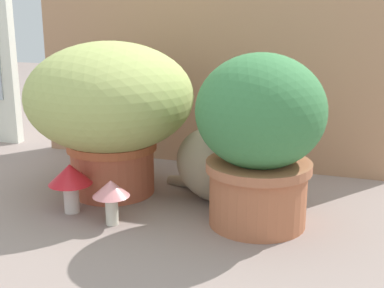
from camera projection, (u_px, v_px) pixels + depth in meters
The scene contains 7 objects.
ground_plane at pixel (146, 209), 1.48m from camera, with size 6.00×6.00×0.00m, color gray.
cardboard_backdrop at pixel (206, 65), 1.81m from camera, with size 1.27×0.03×0.70m, color tan.
grass_planter at pixel (110, 105), 1.54m from camera, with size 0.49×0.49×0.46m.
leafy_planter at pixel (260, 135), 1.31m from camera, with size 0.33×0.33×0.45m.
cat at pixel (222, 162), 1.50m from camera, with size 0.37×0.24×0.32m.
mushroom_ornament_red at pixel (70, 178), 1.43m from camera, with size 0.12×0.12×0.14m.
mushroom_ornament_pink at pixel (111, 192), 1.35m from camera, with size 0.10×0.10×0.12m.
Camera 1 is at (0.56, -1.27, 0.56)m, focal length 49.16 mm.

